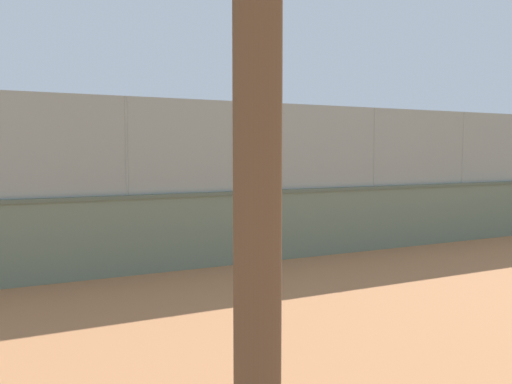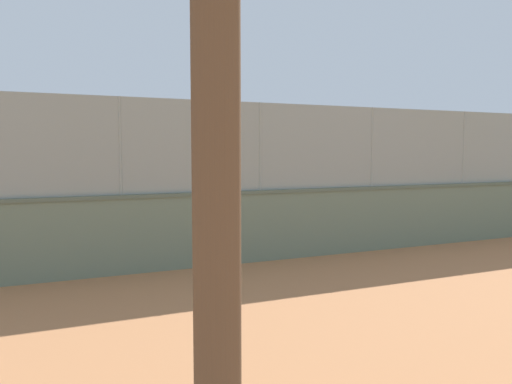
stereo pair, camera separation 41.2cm
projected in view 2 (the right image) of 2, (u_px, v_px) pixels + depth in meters
ground_plane at (203, 215)px, 20.77m from camera, size 260.00×260.00×0.00m
perimeter_wall at (370, 218)px, 13.21m from camera, size 33.12×0.82×1.72m
fence_panel_on_wall at (372, 147)px, 13.06m from camera, size 32.52×0.56×2.08m
player_at_service_line at (275, 189)px, 22.39m from camera, size 0.90×0.96×1.63m
player_near_wall_returning at (114, 204)px, 16.13m from camera, size 1.05×0.73×1.59m
sports_ball at (274, 188)px, 20.42m from camera, size 0.15×0.15×0.15m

